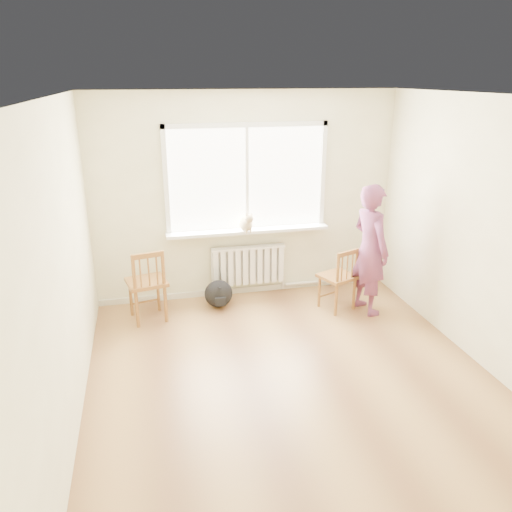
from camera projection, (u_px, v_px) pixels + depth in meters
floor at (294, 382)px, 4.93m from camera, size 4.50×4.50×0.00m
ceiling at (303, 96)px, 4.01m from camera, size 4.50×4.50×0.00m
back_wall at (246, 197)px, 6.53m from camera, size 4.00×0.01×2.70m
window at (247, 174)px, 6.40m from camera, size 2.12×0.05×1.42m
windowsill at (248, 231)px, 6.58m from camera, size 2.15×0.22×0.04m
radiator at (248, 265)px, 6.76m from camera, size 1.00×0.12×0.55m
heating_pipe at (333, 280)px, 7.17m from camera, size 1.40×0.04×0.04m
baseboard at (247, 289)px, 6.97m from camera, size 4.00×0.03×0.08m
chair_left at (148, 285)px, 6.03m from camera, size 0.54×0.52×0.92m
chair_right at (340, 279)px, 6.33m from camera, size 0.53×0.52×0.83m
person at (370, 250)px, 6.17m from camera, size 0.52×0.67×1.65m
cat at (246, 223)px, 6.44m from camera, size 0.21×0.41×0.28m
backpack at (219, 294)px, 6.48m from camera, size 0.40×0.33×0.37m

